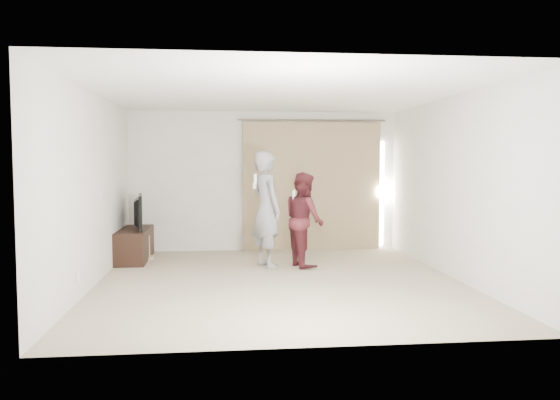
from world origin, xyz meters
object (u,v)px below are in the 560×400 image
(person_man, at_px, (266,209))
(person_woman, at_px, (304,219))
(tv, at_px, (134,212))
(tv_console, at_px, (135,245))

(person_man, bearing_deg, person_woman, -2.26)
(tv, bearing_deg, person_woman, -115.05)
(tv, relative_size, person_woman, 0.67)
(person_man, xyz_separation_m, person_woman, (0.60, -0.02, -0.17))
(tv_console, distance_m, tv, 0.56)
(tv_console, relative_size, person_woman, 0.92)
(person_man, bearing_deg, tv_console, 159.73)
(tv_console, xyz_separation_m, person_woman, (2.77, -0.83, 0.49))
(tv_console, height_order, person_man, person_man)
(tv, xyz_separation_m, person_woman, (2.77, -0.83, -0.07))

